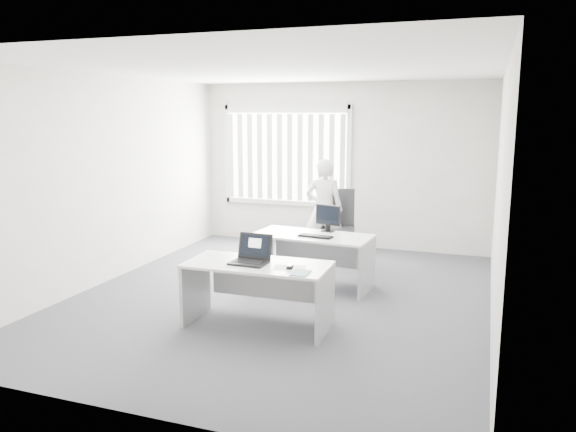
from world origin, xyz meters
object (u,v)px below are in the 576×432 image
(desk_near, at_px, (258,281))
(person, at_px, (324,210))
(office_chair, at_px, (339,238))
(monitor, at_px, (328,218))
(desk_far, at_px, (312,249))
(laptop, at_px, (249,250))

(desk_near, distance_m, person, 2.96)
(office_chair, height_order, person, person)
(monitor, bearing_deg, office_chair, 109.93)
(desk_near, distance_m, desk_far, 1.57)
(person, relative_size, monitor, 4.40)
(desk_far, xyz_separation_m, monitor, (0.14, 0.26, 0.38))
(desk_near, xyz_separation_m, laptop, (-0.08, -0.06, 0.35))
(desk_far, xyz_separation_m, laptop, (-0.21, -1.62, 0.35))
(person, relative_size, laptop, 4.12)
(desk_near, xyz_separation_m, office_chair, (0.11, 3.03, -0.16))
(laptop, bearing_deg, person, 92.32)
(desk_near, xyz_separation_m, person, (-0.11, 2.95, 0.29))
(office_chair, xyz_separation_m, person, (-0.22, -0.08, 0.45))
(person, bearing_deg, desk_near, 84.66)
(desk_near, relative_size, desk_far, 0.97)
(desk_near, bearing_deg, monitor, 80.58)
(office_chair, bearing_deg, monitor, -94.36)
(laptop, bearing_deg, desk_near, 39.01)
(person, distance_m, monitor, 1.19)
(desk_near, xyz_separation_m, monitor, (0.27, 1.82, 0.38))
(office_chair, distance_m, monitor, 1.33)
(desk_far, bearing_deg, office_chair, 95.34)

